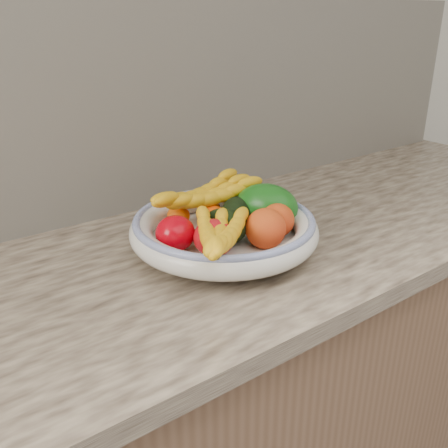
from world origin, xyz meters
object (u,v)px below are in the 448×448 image
at_px(banana_bunch_front, 218,240).
at_px(green_mango, 267,206).
at_px(banana_bunch_back, 204,199).
at_px(fruit_bowl, 224,229).

bearing_deg(banana_bunch_front, green_mango, -25.05).
bearing_deg(banana_bunch_front, banana_bunch_back, 13.16).
height_order(banana_bunch_back, banana_bunch_front, banana_bunch_back).
bearing_deg(banana_bunch_front, fruit_bowl, -0.81).
height_order(fruit_bowl, banana_bunch_front, banana_bunch_front).
relative_size(banana_bunch_back, banana_bunch_front, 1.06).
distance_m(fruit_bowl, green_mango, 0.11).
bearing_deg(banana_bunch_back, green_mango, -47.24).
bearing_deg(green_mango, fruit_bowl, 145.36).
xyz_separation_m(green_mango, banana_bunch_back, (-0.10, 0.09, 0.01)).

